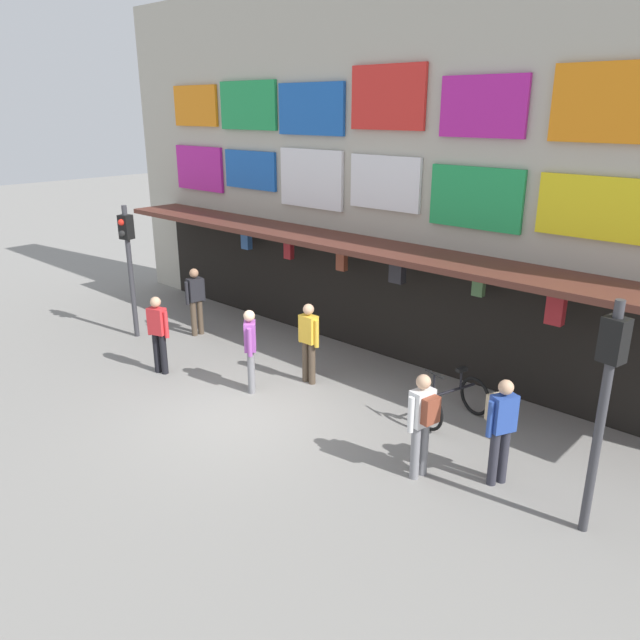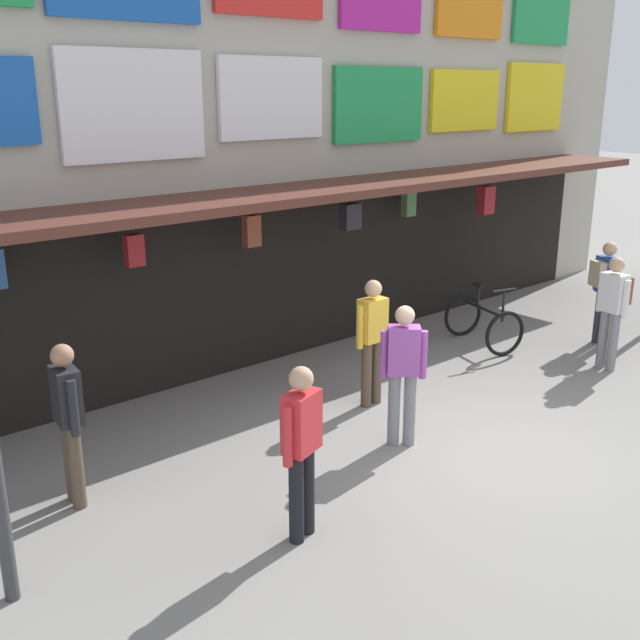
{
  "view_description": "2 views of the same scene",
  "coord_description": "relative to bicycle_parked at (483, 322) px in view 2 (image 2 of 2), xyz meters",
  "views": [
    {
      "loc": [
        7.8,
        -6.53,
        5.31
      ],
      "look_at": [
        0.51,
        1.4,
        1.59
      ],
      "focal_mm": 34.49,
      "sensor_mm": 36.0,
      "label": 1
    },
    {
      "loc": [
        -6.63,
        -4.72,
        3.99
      ],
      "look_at": [
        -0.82,
        1.99,
        1.25
      ],
      "focal_mm": 42.41,
      "sensor_mm": 36.0,
      "label": 2
    }
  ],
  "objects": [
    {
      "name": "pedestrian_in_red",
      "position": [
        -5.65,
        -2.27,
        0.55
      ],
      "size": [
        0.51,
        0.32,
        1.68
      ],
      "color": "black",
      "rests_on": "ground"
    },
    {
      "name": "ground_plane",
      "position": [
        -2.89,
        -2.28,
        -0.39
      ],
      "size": [
        80.0,
        80.0,
        0.0
      ],
      "primitive_type": "plane",
      "color": "gray"
    },
    {
      "name": "pedestrian_in_white",
      "position": [
        -6.98,
        -0.34,
        0.55
      ],
      "size": [
        0.26,
        0.53,
        1.68
      ],
      "color": "brown",
      "rests_on": "ground"
    },
    {
      "name": "pedestrian_in_black",
      "position": [
        -3.02,
        -0.51,
        0.55
      ],
      "size": [
        0.53,
        0.22,
        1.68
      ],
      "color": "brown",
      "rests_on": "ground"
    },
    {
      "name": "shopfront",
      "position": [
        -2.89,
        2.29,
        3.57
      ],
      "size": [
        18.0,
        2.6,
        8.0
      ],
      "color": "#B2AD9E",
      "rests_on": "ground"
    },
    {
      "name": "bicycle_parked",
      "position": [
        0.0,
        0.0,
        0.0
      ],
      "size": [
        1.01,
        1.31,
        1.05
      ],
      "color": "black",
      "rests_on": "ground"
    },
    {
      "name": "pedestrian_in_purple",
      "position": [
        1.48,
        -1.19,
        0.59
      ],
      "size": [
        0.45,
        0.49,
        1.68
      ],
      "color": "#2D2D38",
      "rests_on": "ground"
    },
    {
      "name": "pedestrian_in_blue",
      "position": [
        -3.57,
        -1.57,
        0.55
      ],
      "size": [
        0.41,
        0.41,
        1.68
      ],
      "color": "gray",
      "rests_on": "ground"
    },
    {
      "name": "pedestrian_in_yellow",
      "position": [
        0.56,
        -1.84,
        0.59
      ],
      "size": [
        0.4,
        0.52,
        1.68
      ],
      "color": "gray",
      "rests_on": "ground"
    }
  ]
}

